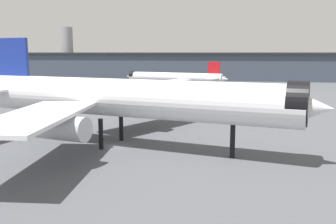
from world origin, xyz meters
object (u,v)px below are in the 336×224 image
(airliner_near_gate, at_px, (124,99))
(airliner_far_taxiway, at_px, (175,78))
(traffic_cone_near_nose, at_px, (304,126))
(traffic_cone_wingtip, at_px, (232,116))

(airliner_near_gate, bearing_deg, airliner_far_taxiway, 106.21)
(airliner_far_taxiway, distance_m, traffic_cone_near_nose, 87.66)
(traffic_cone_near_nose, height_order, traffic_cone_wingtip, traffic_cone_wingtip)
(airliner_near_gate, relative_size, traffic_cone_wingtip, 87.62)
(airliner_near_gate, xyz_separation_m, traffic_cone_wingtip, (21.57, 33.33, -8.33))
(traffic_cone_wingtip, bearing_deg, airliner_far_taxiway, 107.07)
(airliner_far_taxiway, height_order, traffic_cone_near_nose, airliner_far_taxiway)
(airliner_near_gate, bearing_deg, traffic_cone_near_nose, 46.23)
(airliner_far_taxiway, bearing_deg, airliner_near_gate, 107.36)
(airliner_far_taxiway, bearing_deg, traffic_cone_near_nose, 132.29)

